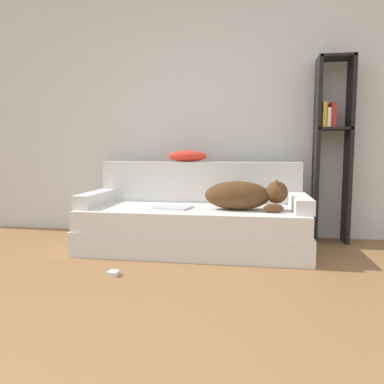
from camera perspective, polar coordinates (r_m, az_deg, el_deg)
The scene contains 11 objects.
ground_plane at distance 1.72m, azimuth -7.47°, elevation -25.41°, with size 20.00×20.00×0.00m, color olive.
wall_back at distance 4.12m, azimuth 3.26°, elevation 12.35°, with size 7.54×0.06×2.70m.
couch at distance 3.47m, azimuth 0.26°, elevation -5.62°, with size 2.04×0.90×0.40m.
couch_backrest at distance 3.78m, azimuth 1.16°, elevation 1.54°, with size 2.00×0.15×0.41m.
couch_arm_left at distance 3.69m, azimuth -14.43°, elevation -0.96°, with size 0.15×0.71×0.12m.
couch_arm_right at distance 3.40m, azimuth 16.18°, elevation -1.59°, with size 0.15×0.71×0.12m.
dog at distance 3.28m, azimuth 8.00°, elevation -0.46°, with size 0.71×0.28×0.27m.
laptop at distance 3.36m, azimuth -2.92°, elevation -2.35°, with size 0.36×0.30×0.02m.
throw_pillow at distance 3.80m, azimuth -0.74°, elevation 5.48°, with size 0.40×0.17×0.11m.
bookshelf at distance 3.97m, azimuth 20.56°, elevation 7.16°, with size 0.34×0.26×1.82m.
power_adapter at distance 2.86m, azimuth -11.88°, elevation -12.03°, with size 0.08×0.08×0.03m.
Camera 1 is at (0.44, -1.40, 0.90)m, focal length 35.00 mm.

